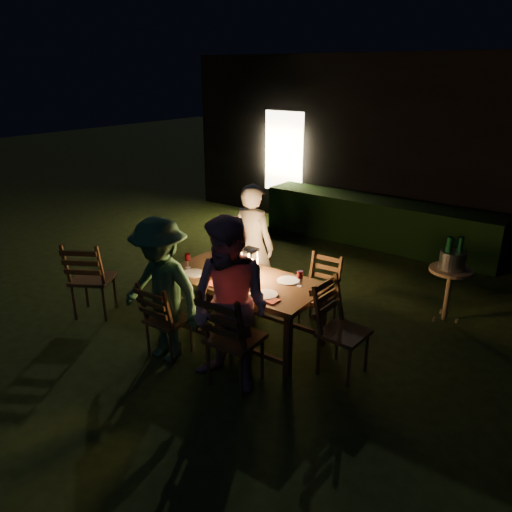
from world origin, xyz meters
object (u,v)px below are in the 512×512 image
Objects in this scene: chair_near_left at (168,332)px; bottle_bucket_b at (458,256)px; lantern at (250,265)px; chair_end at (341,346)px; person_opp_left at (162,291)px; person_opp_right at (230,306)px; bottle_bucket_a at (448,256)px; side_table at (450,275)px; chair_near_right at (234,354)px; chair_spare at (93,291)px; chair_far_left at (251,285)px; bottle_table at (226,262)px; person_house_side at (253,245)px; ice_bucket at (452,260)px; chair_far_right at (318,304)px; dining_table at (243,284)px.

chair_near_left is 3.51m from bottle_bucket_b.
chair_near_left is at bearing -119.46° from lantern.
chair_end is 2.00m from bottle_bucket_b.
person_opp_left reaches higher than chair_near_left.
person_opp_right is 2.88m from bottle_bucket_a.
chair_near_left is at bearing -129.19° from side_table.
chair_end is at bearing -105.36° from side_table.
chair_spare is (-2.34, 0.07, -0.01)m from chair_near_right.
bottle_table is (0.23, -0.76, 0.62)m from chair_far_left.
person_house_side is at bearing 118.76° from person_opp_right.
chair_end is 2.89× the size of lantern.
ice_bucket is at bearing 4.08° from chair_spare.
chair_far_right is at bearing -138.45° from side_table.
person_opp_left is at bearing 90.00° from person_house_side.
chair_end reaches higher than bottle_bucket_b.
bottle_bucket_b is at bearing 44.90° from dining_table.
chair_far_left is 0.55× the size of person_house_side.
chair_near_left is at bearing 90.01° from person_house_side.
ice_bucket is at bearing 48.18° from chair_near_left.
side_table is (3.59, 2.53, 0.28)m from chair_spare.
bottle_bucket_b is at bearing -142.84° from chair_far_right.
chair_far_left is 2.59m from bottle_bucket_b.
bottle_table is at bearing -168.61° from lantern.
person_opp_left is (-0.90, -0.08, 0.46)m from chair_near_right.
person_opp_right is (0.48, -0.80, 0.19)m from dining_table.
person_opp_right reaches higher than bottle_bucket_b.
bottle_bucket_b reaches higher than side_table.
chair_near_right is 3.37× the size of bottle_bucket_a.
lantern is 1.17× the size of ice_bucket.
chair_far_right is at bearing 45.80° from bottle_table.
chair_spare reaches higher than bottle_bucket_b.
person_opp_right is at bearing 0.00° from person_opp_left.
side_table is at bearing -141.34° from bottle_bucket_b.
person_house_side is 1.87m from person_opp_right.
side_table is at bearing 62.91° from person_opp_right.
chair_far_right is 1.65m from bottle_bucket_a.
bottle_bucket_a is at bearing 47.25° from lantern.
chair_far_right is 1.70m from person_opp_right.
bottle_table is at bearing -136.82° from bottle_bucket_b.
chair_near_left is 2.64× the size of lantern.
ice_bucket is at bearing -141.34° from bottle_bucket_b.
ice_bucket is (1.20, 1.07, 0.52)m from chair_far_right.
chair_spare is 4.41m from side_table.
chair_near_left is 0.85× the size of chair_near_right.
chair_near_left is 3.08× the size of ice_bucket.
person_opp_left reaches higher than bottle_bucket_a.
person_opp_right reaches higher than chair_far_right.
chair_end is (1.65, 0.83, 0.03)m from chair_near_left.
person_house_side is at bearing -95.71° from chair_far_left.
chair_far_right is 1.08m from lantern.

